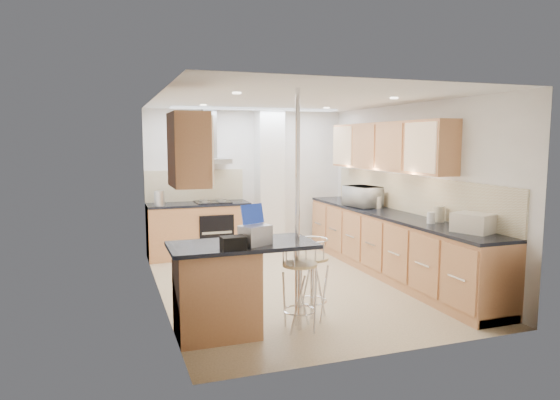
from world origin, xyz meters
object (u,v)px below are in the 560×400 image
object	(u,v)px
bread_bin	(473,223)
bar_stool_end	(312,279)
bar_stool_near	(300,286)
microwave	(363,196)
laptop	(255,235)

from	to	relation	value
bread_bin	bar_stool_end	bearing A→B (deg)	148.01
bar_stool_near	bar_stool_end	bearing A→B (deg)	31.32
microwave	laptop	distance (m)	3.39
bar_stool_end	bread_bin	bearing A→B (deg)	-88.61
microwave	bar_stool_end	size ratio (longest dim) A/B	0.65
bar_stool_end	bread_bin	xyz separation A→B (m)	(1.86, -0.34, 0.57)
bar_stool_near	bread_bin	distance (m)	2.19
microwave	laptop	size ratio (longest dim) A/B	2.08
laptop	bar_stool_near	size ratio (longest dim) A/B	0.30
bar_stool_end	laptop	bearing A→B (deg)	121.69
bar_stool_near	bread_bin	size ratio (longest dim) A/B	2.23
microwave	laptop	bearing A→B (deg)	124.54
laptop	bread_bin	distance (m)	2.59
bar_stool_end	microwave	bearing A→B (deg)	-28.50
laptop	bar_stool_near	distance (m)	0.74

